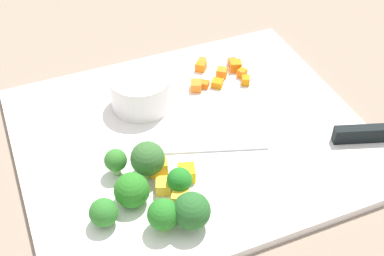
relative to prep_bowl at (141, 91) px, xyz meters
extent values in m
plane|color=gray|center=(-0.04, 0.09, -0.04)|extent=(4.00, 4.00, 0.00)
cube|color=white|center=(-0.04, 0.09, -0.03)|extent=(0.46, 0.40, 0.01)
cylinder|color=white|center=(0.00, 0.00, 0.00)|extent=(0.09, 0.09, 0.05)
cube|color=silver|center=(-0.04, 0.12, -0.02)|extent=(0.17, 0.07, 0.00)
cube|color=black|center=(-0.25, 0.18, -0.01)|extent=(0.08, 0.04, 0.02)
cube|color=orange|center=(-0.12, -0.06, -0.02)|extent=(0.02, 0.02, 0.01)
cube|color=orange|center=(-0.12, 0.00, -0.02)|extent=(0.02, 0.02, 0.01)
cube|color=orange|center=(-0.10, 0.00, -0.02)|extent=(0.02, 0.02, 0.01)
cube|color=orange|center=(-0.09, 0.00, -0.02)|extent=(0.02, 0.02, 0.01)
cube|color=orange|center=(-0.16, -0.04, -0.02)|extent=(0.01, 0.01, 0.01)
cube|color=orange|center=(-0.17, -0.01, -0.02)|extent=(0.02, 0.02, 0.01)
cube|color=orange|center=(-0.16, 0.01, -0.02)|extent=(0.02, 0.02, 0.01)
cube|color=orange|center=(-0.16, -0.03, -0.02)|extent=(0.02, 0.02, 0.02)
cube|color=orange|center=(-0.11, -0.05, -0.02)|extent=(0.02, 0.02, 0.01)
cube|color=orange|center=(-0.14, -0.02, -0.02)|extent=(0.02, 0.02, 0.01)
cube|color=gold|center=(0.02, 0.19, -0.02)|extent=(0.03, 0.03, 0.02)
cube|color=yellow|center=(-0.01, 0.16, -0.02)|extent=(0.03, 0.03, 0.02)
cube|color=yellow|center=(0.02, 0.14, -0.01)|extent=(0.03, 0.02, 0.02)
cube|color=yellow|center=(0.03, 0.17, -0.02)|extent=(0.02, 0.02, 0.02)
cylinder|color=#85C35E|center=(0.01, 0.18, -0.02)|extent=(0.01, 0.01, 0.01)
sphere|color=#227923|center=(0.01, 0.18, 0.00)|extent=(0.03, 0.03, 0.03)
cylinder|color=#81BA68|center=(0.07, 0.12, -0.02)|extent=(0.01, 0.01, 0.02)
sphere|color=#34792A|center=(0.07, 0.12, 0.00)|extent=(0.03, 0.03, 0.03)
cylinder|color=#91BE5C|center=(0.02, 0.23, -0.02)|extent=(0.02, 0.02, 0.01)
sphere|color=#286429|center=(0.02, 0.23, 0.00)|extent=(0.04, 0.04, 0.04)
cylinder|color=#83B256|center=(0.07, 0.17, -0.02)|extent=(0.01, 0.01, 0.01)
sphere|color=#2B7C22|center=(0.07, 0.17, 0.00)|extent=(0.04, 0.04, 0.04)
cylinder|color=#94C058|center=(0.04, 0.13, -0.02)|extent=(0.02, 0.02, 0.02)
sphere|color=#37682F|center=(0.04, 0.13, 0.00)|extent=(0.04, 0.04, 0.04)
cylinder|color=#95BE6A|center=(0.11, 0.19, -0.02)|extent=(0.01, 0.01, 0.01)
sphere|color=#2F782A|center=(0.11, 0.19, -0.01)|extent=(0.03, 0.03, 0.03)
cylinder|color=#95C155|center=(0.05, 0.22, -0.02)|extent=(0.01, 0.01, 0.01)
sphere|color=#277A24|center=(0.05, 0.22, 0.00)|extent=(0.04, 0.04, 0.04)
camera|label=1|loc=(0.16, 0.58, 0.46)|focal=49.42mm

